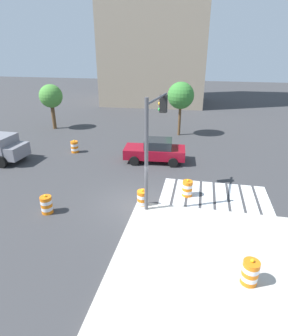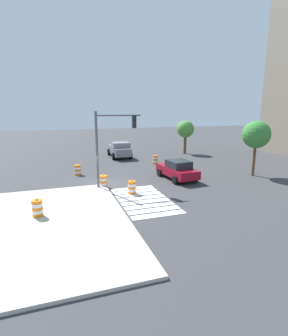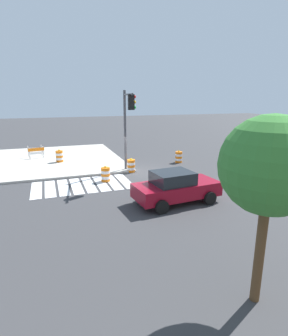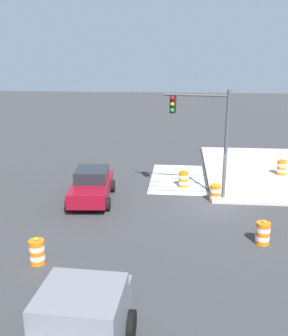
{
  "view_description": "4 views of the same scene",
  "coord_description": "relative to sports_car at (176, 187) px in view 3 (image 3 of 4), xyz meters",
  "views": [
    {
      "loc": [
        2.91,
        -12.38,
        7.6
      ],
      "look_at": [
        -0.25,
        2.96,
        0.79
      ],
      "focal_mm": 29.83,
      "sensor_mm": 36.0,
      "label": 1
    },
    {
      "loc": [
        19.28,
        -3.36,
        5.79
      ],
      "look_at": [
        1.9,
        2.53,
        1.64
      ],
      "focal_mm": 27.88,
      "sensor_mm": 36.0,
      "label": 2
    },
    {
      "loc": [
        5.8,
        17.85,
        5.16
      ],
      "look_at": [
        0.03,
        1.73,
        0.73
      ],
      "focal_mm": 29.19,
      "sensor_mm": 36.0,
      "label": 3
    },
    {
      "loc": [
        -18.8,
        1.65,
        7.29
      ],
      "look_at": [
        0.22,
        3.48,
        1.72
      ],
      "focal_mm": 41.87,
      "sensor_mm": 36.0,
      "label": 4
    }
  ],
  "objects": [
    {
      "name": "traffic_barrel_crosswalk_end",
      "position": [
        0.39,
        -6.33,
        -0.36
      ],
      "size": [
        0.56,
        0.56,
        1.02
      ],
      "color": "orange",
      "rests_on": "ground"
    },
    {
      "name": "construction_barricade",
      "position": [
        6.84,
        -12.95,
        -0.09
      ],
      "size": [
        1.36,
        1.0,
        1.0
      ],
      "color": "silver",
      "rests_on": "sidewalk_corner"
    },
    {
      "name": "sidewalk_corner",
      "position": [
        6.07,
        -12.16,
        -0.74
      ],
      "size": [
        12.0,
        12.0,
        0.15
      ],
      "primitive_type": "cube",
      "color": "#BCB7AD",
      "rests_on": "ground"
    },
    {
      "name": "ground_plane",
      "position": [
        0.07,
        -6.16,
        -0.81
      ],
      "size": [
        120.0,
        120.0,
        0.0
      ],
      "primitive_type": "plane",
      "color": "#38383A"
    },
    {
      "name": "crosswalk_stripes",
      "position": [
        4.07,
        -4.36,
        -0.8
      ],
      "size": [
        5.85,
        3.2,
        0.02
      ],
      "color": "silver",
      "rests_on": "ground"
    },
    {
      "name": "traffic_barrel_median_near",
      "position": [
        -6.49,
        0.54,
        -0.36
      ],
      "size": [
        0.56,
        0.56,
        1.02
      ],
      "color": "orange",
      "rests_on": "ground"
    },
    {
      "name": "traffic_barrel_on_sidewalk",
      "position": [
        5.04,
        -10.72,
        -0.21
      ],
      "size": [
        0.56,
        0.56,
        1.02
      ],
      "color": "orange",
      "rests_on": "sidewalk_corner"
    },
    {
      "name": "street_tree_streetside_near",
      "position": [
        1.08,
        6.93,
        2.8
      ],
      "size": [
        2.37,
        2.37,
        4.83
      ],
      "color": "brown",
      "rests_on": "ground"
    },
    {
      "name": "traffic_barrel_median_far",
      "position": [
        -4.14,
        -7.85,
        -0.36
      ],
      "size": [
        0.56,
        0.56,
        1.02
      ],
      "color": "orange",
      "rests_on": "ground"
    },
    {
      "name": "traffic_barrel_near_corner",
      "position": [
        2.57,
        -4.72,
        -0.36
      ],
      "size": [
        0.56,
        0.56,
        1.02
      ],
      "color": "orange",
      "rests_on": "ground"
    },
    {
      "name": "traffic_light_pole",
      "position": [
        0.81,
        -5.63,
        3.1
      ],
      "size": [
        0.65,
        3.27,
        5.5
      ],
      "color": "#4C4C51",
      "rests_on": "sidewalk_corner"
    },
    {
      "name": "sports_car",
      "position": [
        0.0,
        0.0,
        0.0
      ],
      "size": [
        4.44,
        2.42,
        1.63
      ],
      "color": "maroon",
      "rests_on": "ground"
    }
  ]
}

